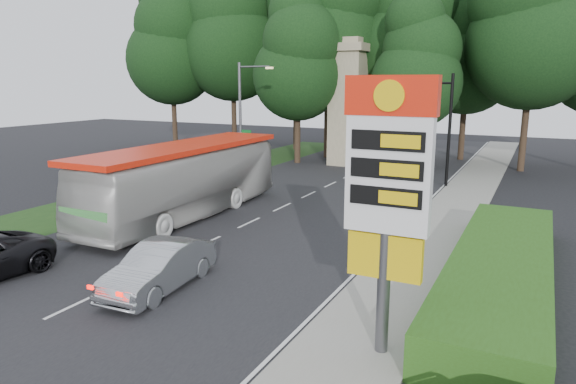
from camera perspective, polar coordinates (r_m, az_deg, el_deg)
The scene contains 20 objects.
ground at distance 16.98m, azimuth -24.16°, elevation -12.21°, with size 120.00×120.00×0.00m, color black.
road_surface at distance 25.71m, azimuth -3.20°, elevation -2.92°, with size 14.00×80.00×0.02m, color black.
sidewalk_right at distance 22.86m, azimuth 15.73°, elevation -5.18°, with size 3.00×80.00×0.12m, color gray.
grass_verge_left at distance 35.78m, azimuth -11.71°, elevation 1.15°, with size 5.00×50.00×0.02m, color #193814.
hedge at distance 18.59m, azimuth 22.59°, elevation -7.97°, with size 3.00×14.00×1.20m, color #295115.
gas_station_pylon at distance 12.16m, azimuth 11.05°, elevation 1.25°, with size 2.10×0.45×6.85m.
traffic_signal_mast at distance 34.25m, azimuth 15.41°, elevation 8.36°, with size 6.10×0.35×7.20m.
streetlight_signs at distance 37.07m, azimuth -5.04°, elevation 8.64°, with size 2.75×0.98×8.00m.
monument at distance 42.09m, azimuth 6.66°, elevation 9.94°, with size 3.00×3.00×10.05m.
tree_far_west at distance 54.81m, azimuth -12.89°, elevation 16.07°, with size 8.96×8.96×17.60m.
tree_west_mid at distance 53.02m, azimuth -6.23°, elevation 17.52°, with size 9.80×9.80×19.25m.
tree_west_near at distance 51.73m, azimuth 0.89°, elevation 15.87°, with size 8.40×8.40×16.50m.
tree_center_left at distance 46.24m, azimuth 4.54°, elevation 18.76°, with size 10.08×10.08×19.80m.
tree_center_right at distance 46.16m, azimuth 12.75°, elevation 17.27°, with size 9.24×9.24×18.15m.
tree_east_near at distance 47.06m, azimuth 19.41°, elevation 15.16°, with size 8.12×8.12×15.95m.
tree_east_mid at distance 42.81m, azimuth 25.79°, elevation 17.27°, with size 9.52×9.52×18.70m.
tree_monument_left at distance 42.72m, azimuth 1.09°, elevation 14.84°, with size 7.28×7.28×14.30m.
tree_monument_right at distance 40.04m, azimuth 14.15°, elevation 13.70°, with size 6.72×6.72×13.20m.
transit_bus at distance 26.13m, azimuth -11.41°, elevation 1.18°, with size 3.06×13.08×3.64m, color beige.
sedan_silver at distance 17.46m, azimuth -14.09°, elevation -8.11°, with size 1.61×4.63×1.52m, color #A9ADB1.
Camera 1 is at (12.35, -9.53, 6.71)m, focal length 32.00 mm.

